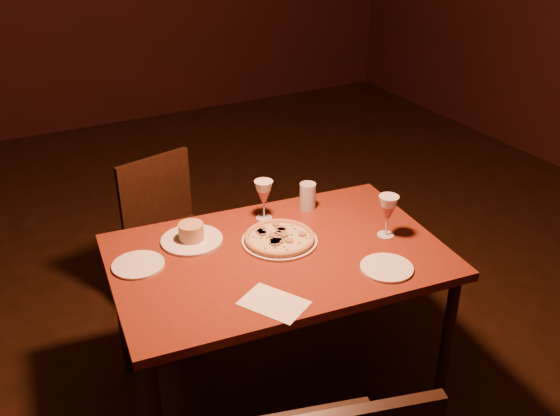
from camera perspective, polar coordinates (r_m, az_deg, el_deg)
name	(u,v)px	position (r m, az deg, el deg)	size (l,w,h in m)	color
floor	(263,369)	(2.89, -1.60, -14.54)	(7.00, 7.00, 0.00)	black
dining_table	(278,266)	(2.43, -0.20, -5.31)	(1.34, 0.93, 0.68)	maroon
chair_far	(171,230)	(3.06, -9.93, -2.03)	(0.46, 0.46, 0.79)	black
pizza_plate	(280,238)	(2.46, -0.04, -2.79)	(0.30, 0.30, 0.03)	white
ramekin_saucer	(191,236)	(2.49, -8.10, -2.53)	(0.24, 0.24, 0.08)	white
wine_glass_far	(264,200)	(2.60, -1.49, 0.74)	(0.08, 0.08, 0.17)	#B1504A
wine_glass_right	(387,216)	(2.51, 9.79, -0.74)	(0.08, 0.08, 0.18)	#B1504A
water_tumbler	(308,196)	(2.70, 2.55, 1.10)	(0.07, 0.07, 0.12)	silver
side_plate_left	(138,265)	(2.38, -12.83, -5.10)	(0.19, 0.19, 0.01)	white
side_plate_near	(387,268)	(2.34, 9.73, -5.42)	(0.20, 0.20, 0.01)	white
menu_card	(274,303)	(2.14, -0.57, -8.68)	(0.15, 0.22, 0.00)	white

